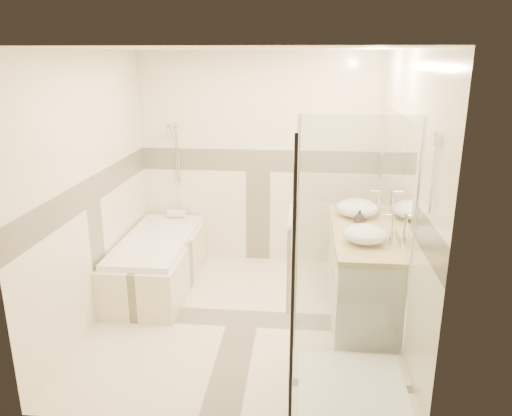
# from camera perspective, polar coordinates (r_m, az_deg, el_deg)

# --- Properties ---
(room) EXTENTS (2.82, 3.02, 2.52)m
(room) POSITION_cam_1_polar(r_m,az_deg,el_deg) (4.48, -0.87, 1.67)
(room) COLOR beige
(room) RESTS_ON ground
(bathtub) EXTENTS (0.75, 1.70, 0.56)m
(bathtub) POSITION_cam_1_polar(r_m,az_deg,el_deg) (5.60, -11.18, -5.74)
(bathtub) COLOR beige
(bathtub) RESTS_ON ground
(vanity) EXTENTS (0.58, 1.62, 0.85)m
(vanity) POSITION_cam_1_polar(r_m,az_deg,el_deg) (5.04, 11.82, -6.97)
(vanity) COLOR silver
(vanity) RESTS_ON ground
(shower_enclosure) EXTENTS (0.96, 0.93, 2.04)m
(shower_enclosure) POSITION_cam_1_polar(r_m,az_deg,el_deg) (3.85, 9.36, -13.52)
(shower_enclosure) COLOR beige
(shower_enclosure) RESTS_ON ground
(vessel_sink_near) EXTENTS (0.44, 0.44, 0.17)m
(vessel_sink_near) POSITION_cam_1_polar(r_m,az_deg,el_deg) (5.25, 11.50, 0.00)
(vessel_sink_near) COLOR white
(vessel_sink_near) RESTS_ON vanity
(vessel_sink_far) EXTENTS (0.39, 0.39, 0.16)m
(vessel_sink_far) POSITION_cam_1_polar(r_m,az_deg,el_deg) (4.53, 12.38, -2.92)
(vessel_sink_far) COLOR white
(vessel_sink_far) RESTS_ON vanity
(faucet_near) EXTENTS (0.12, 0.03, 0.29)m
(faucet_near) POSITION_cam_1_polar(r_m,az_deg,el_deg) (5.25, 13.88, 0.78)
(faucet_near) COLOR silver
(faucet_near) RESTS_ON vanity
(faucet_far) EXTENTS (0.11, 0.03, 0.28)m
(faucet_far) POSITION_cam_1_polar(r_m,az_deg,el_deg) (4.54, 15.16, -2.01)
(faucet_far) COLOR silver
(faucet_far) RESTS_ON vanity
(amenity_bottle_a) EXTENTS (0.09, 0.09, 0.14)m
(amenity_bottle_a) POSITION_cam_1_polar(r_m,az_deg,el_deg) (4.85, 11.96, -1.66)
(amenity_bottle_a) COLOR black
(amenity_bottle_a) RESTS_ON vanity
(amenity_bottle_b) EXTENTS (0.13, 0.13, 0.14)m
(amenity_bottle_b) POSITION_cam_1_polar(r_m,az_deg,el_deg) (5.02, 11.75, -1.02)
(amenity_bottle_b) COLOR black
(amenity_bottle_b) RESTS_ON vanity
(folded_towels) EXTENTS (0.15, 0.23, 0.07)m
(folded_towels) POSITION_cam_1_polar(r_m,az_deg,el_deg) (5.52, 11.20, 0.31)
(folded_towels) COLOR white
(folded_towels) RESTS_ON vanity
(rolled_towel) EXTENTS (0.22, 0.10, 0.10)m
(rolled_towel) POSITION_cam_1_polar(r_m,az_deg,el_deg) (6.11, -9.10, -0.66)
(rolled_towel) COLOR white
(rolled_towel) RESTS_ON bathtub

